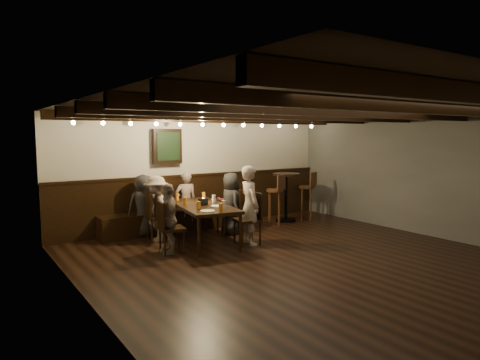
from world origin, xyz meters
TOP-DOWN VIEW (x-y plane):
  - room at (-0.29, 2.21)m, footprint 7.00×7.00m
  - dining_table at (-0.73, 2.05)m, footprint 1.17×2.01m
  - chair_left_near at (-1.36, 2.63)m, footprint 0.51×0.51m
  - chair_left_far at (-1.52, 1.74)m, footprint 0.47×0.47m
  - chair_right_near at (0.06, 2.37)m, footprint 0.48×0.48m
  - chair_right_far at (-0.10, 1.48)m, footprint 0.50×0.50m
  - person_bench_left at (-1.46, 3.10)m, footprint 0.66×0.49m
  - person_bench_centre at (-0.54, 3.09)m, footprint 0.50×0.37m
  - person_bench_right at (0.31, 2.78)m, footprint 0.64×0.54m
  - person_left_near at (-1.39, 2.63)m, footprint 0.60×0.87m
  - person_left_far at (-1.55, 1.74)m, footprint 0.41×0.73m
  - person_right_near at (0.09, 2.36)m, footprint 0.49×0.66m
  - person_right_far at (-0.07, 1.48)m, footprint 0.43×0.58m
  - pint_a at (-0.88, 2.79)m, footprint 0.07×0.07m
  - pint_b at (-0.37, 2.65)m, footprint 0.07×0.07m
  - pint_c at (-1.01, 2.21)m, footprint 0.07×0.07m
  - pint_d at (-0.40, 2.20)m, footprint 0.07×0.07m
  - pint_e at (-1.03, 1.65)m, footprint 0.07×0.07m
  - pint_f at (-0.63, 1.48)m, footprint 0.07×0.07m
  - pint_g at (-0.82, 1.26)m, footprint 0.07×0.07m
  - plate_near at (-1.00, 1.39)m, footprint 0.24×0.24m
  - plate_far at (-0.61, 1.73)m, footprint 0.24×0.24m
  - condiment_caddy at (-0.74, 2.01)m, footprint 0.15×0.10m
  - candle at (-0.56, 2.33)m, footprint 0.05×0.05m
  - high_top_table at (1.84, 2.73)m, footprint 0.63×0.63m
  - bar_stool_left at (1.34, 2.52)m, footprint 0.39×0.40m
  - bar_stool_right at (2.34, 2.57)m, footprint 0.39×0.40m

SIDE VIEW (x-z plane):
  - chair_left_far at x=-1.52m, z-range -0.17..0.71m
  - chair_right_near at x=0.06m, z-range -0.18..0.73m
  - chair_right_far at x=-0.10m, z-range -0.18..0.76m
  - chair_left_near at x=-1.36m, z-range -0.19..0.78m
  - bar_stool_left at x=1.34m, z-range -0.14..0.98m
  - bar_stool_right at x=2.34m, z-range -0.14..0.98m
  - person_bench_right at x=0.31m, z-range 0.00..1.18m
  - person_left_far at x=-1.55m, z-range 0.00..1.18m
  - person_bench_left at x=-1.46m, z-range 0.00..1.23m
  - person_bench_centre at x=-0.54m, z-range 0.00..1.23m
  - person_right_near at x=0.09m, z-range 0.00..1.24m
  - person_left_near at x=-1.39m, z-range 0.00..1.24m
  - dining_table at x=-0.73m, z-range 0.30..1.01m
  - person_right_far at x=-0.07m, z-range 0.00..1.43m
  - plate_near at x=-1.00m, z-range 0.71..0.72m
  - plate_far at x=-0.61m, z-range 0.71..0.72m
  - high_top_table at x=1.84m, z-range 0.17..1.29m
  - candle at x=-0.56m, z-range 0.71..0.76m
  - condiment_caddy at x=-0.74m, z-range 0.71..0.83m
  - pint_a at x=-0.88m, z-range 0.71..0.85m
  - pint_b at x=-0.37m, z-range 0.71..0.85m
  - pint_c at x=-1.01m, z-range 0.71..0.85m
  - pint_d at x=-0.40m, z-range 0.71..0.85m
  - pint_e at x=-1.03m, z-range 0.71..0.85m
  - pint_f at x=-0.63m, z-range 0.71..0.85m
  - pint_g at x=-0.82m, z-range 0.71..0.85m
  - room at x=-0.29m, z-range -2.43..4.57m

